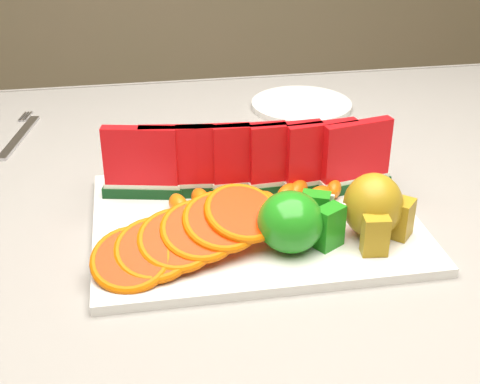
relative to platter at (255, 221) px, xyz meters
name	(u,v)px	position (x,y,z in m)	size (l,w,h in m)	color
table	(197,273)	(-0.07, 0.06, -0.11)	(1.40, 0.90, 0.75)	#432A19
tablecloth	(196,235)	(-0.07, 0.06, -0.05)	(1.53, 1.03, 0.20)	slate
platter	(255,221)	(0.00, 0.00, 0.00)	(0.40, 0.30, 0.01)	silver
apple_cluster	(296,221)	(0.03, -0.07, 0.04)	(0.11, 0.09, 0.07)	#2A8E0F
pear_cluster	(375,208)	(0.13, -0.07, 0.04)	(0.09, 0.09, 0.08)	#9F6B13
side_plate	(301,105)	(0.16, 0.39, 0.00)	(0.24, 0.24, 0.01)	silver
fork	(20,135)	(-0.32, 0.34, 0.00)	(0.05, 0.19, 0.00)	silver
watermelon_row	(249,161)	(0.00, 0.06, 0.05)	(0.39, 0.07, 0.10)	#103E09
orange_fan_front	(188,235)	(-0.09, -0.07, 0.03)	(0.24, 0.15, 0.06)	orange
orange_fan_back	(230,158)	(-0.01, 0.13, 0.03)	(0.28, 0.10, 0.04)	orange
tangerine_segments	(257,198)	(0.01, 0.03, 0.02)	(0.24, 0.07, 0.03)	orange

